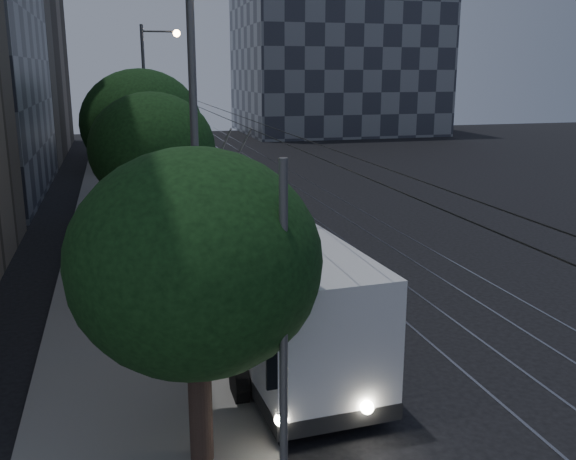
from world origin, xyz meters
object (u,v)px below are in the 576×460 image
at_px(pickup_silver, 237,218).
at_px(streetlamp_far, 152,91).
at_px(car_white_a, 212,193).
at_px(car_white_b, 173,175).
at_px(trolleybus, 255,269).
at_px(car_white_c, 184,162).
at_px(car_white_d, 159,151).
at_px(streetlamp_near, 210,115).

relative_size(pickup_silver, streetlamp_far, 0.62).
relative_size(pickup_silver, car_white_a, 1.73).
relative_size(pickup_silver, car_white_b, 1.22).
bearing_deg(trolleybus, streetlamp_far, 89.69).
relative_size(trolleybus, car_white_c, 2.99).
height_order(trolleybus, car_white_b, trolleybus).
xyz_separation_m(car_white_c, car_white_d, (-1.36, 6.66, 0.03)).
bearing_deg(pickup_silver, streetlamp_near, -103.13).
bearing_deg(car_white_b, pickup_silver, -84.14).
bearing_deg(streetlamp_near, car_white_d, 88.33).
height_order(pickup_silver, car_white_c, pickup_silver).
xyz_separation_m(trolleybus, pickup_silver, (1.40, 10.45, -0.91)).
relative_size(car_white_a, car_white_b, 0.70).
xyz_separation_m(car_white_a, car_white_c, (-0.21, 12.39, 0.10)).
bearing_deg(car_white_b, trolleybus, -90.21).
height_order(trolleybus, car_white_a, trolleybus).
height_order(car_white_a, streetlamp_far, streetlamp_far).
height_order(streetlamp_near, streetlamp_far, streetlamp_near).
relative_size(trolleybus, pickup_silver, 2.09).
distance_m(car_white_b, car_white_d, 12.77).
height_order(pickup_silver, car_white_b, pickup_silver).
height_order(pickup_silver, car_white_d, pickup_silver).
height_order(car_white_a, car_white_b, car_white_b).
bearing_deg(car_white_d, pickup_silver, -68.85).
distance_m(trolleybus, streetlamp_near, 4.69).
bearing_deg(car_white_a, pickup_silver, -77.79).
xyz_separation_m(trolleybus, car_white_c, (1.19, 30.51, -1.06)).
distance_m(pickup_silver, car_white_c, 20.06).
xyz_separation_m(car_white_b, car_white_c, (1.39, 6.11, -0.03)).
bearing_deg(trolleybus, car_white_c, 84.41).
distance_m(trolleybus, pickup_silver, 10.58).
bearing_deg(car_white_c, streetlamp_near, -90.80).
xyz_separation_m(car_white_d, streetlamp_far, (-1.12, -12.96, 5.26)).
bearing_deg(car_white_b, car_white_c, 76.46).
height_order(car_white_a, streetlamp_near, streetlamp_near).
distance_m(car_white_a, car_white_b, 6.48).
bearing_deg(car_white_b, streetlamp_far, -170.54).
height_order(car_white_c, streetlamp_far, streetlamp_far).
bearing_deg(car_white_c, trolleybus, -88.53).
bearing_deg(pickup_silver, car_white_b, 96.70).
bearing_deg(streetlamp_near, streetlamp_far, 90.01).
distance_m(car_white_b, streetlamp_near, 25.91).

